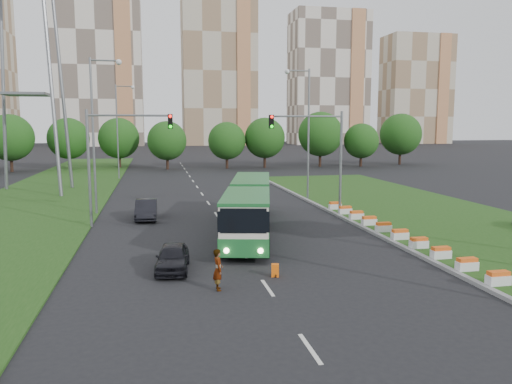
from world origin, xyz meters
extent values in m
plane|color=black|center=(0.00, 0.00, 0.00)|extent=(360.00, 360.00, 0.00)
cube|color=#1C4413|center=(13.00, 8.00, 0.07)|extent=(14.00, 60.00, 0.15)
cube|color=gray|center=(6.05, 8.00, 0.09)|extent=(0.30, 60.00, 0.18)
cube|color=#1C4413|center=(-18.00, 25.00, 0.05)|extent=(12.00, 110.00, 0.10)
cylinder|color=slate|center=(6.40, 10.00, 4.00)|extent=(0.20, 0.20, 8.00)
cylinder|color=slate|center=(3.65, 10.00, 7.60)|extent=(5.50, 0.14, 0.14)
cube|color=black|center=(0.90, 10.00, 7.20)|extent=(0.32, 0.32, 1.00)
cylinder|color=slate|center=(-12.00, 9.00, 4.00)|extent=(0.20, 0.20, 8.00)
cylinder|color=slate|center=(-9.25, 9.00, 7.60)|extent=(5.50, 0.14, 0.14)
cube|color=black|center=(-6.50, 9.00, 7.20)|extent=(0.32, 0.32, 1.00)
cube|color=beige|center=(-25.00, 150.00, 26.00)|extent=(28.00, 15.00, 52.00)
cube|color=#BEB299|center=(15.00, 150.00, 25.00)|extent=(25.00, 15.00, 50.00)
cube|color=beige|center=(55.00, 150.00, 23.50)|extent=(27.00, 15.00, 47.00)
cube|color=#BEB299|center=(90.00, 150.00, 20.00)|extent=(24.00, 14.00, 40.00)
cube|color=beige|center=(-1.74, 0.86, 1.75)|extent=(2.50, 6.90, 2.70)
cube|color=beige|center=(-1.74, 9.70, 1.75)|extent=(2.50, 8.39, 2.70)
cylinder|color=black|center=(-1.74, 4.90, 1.70)|extent=(2.50, 1.25, 2.50)
cube|color=#1C642C|center=(-1.74, 0.86, 0.85)|extent=(2.58, 6.95, 0.95)
cube|color=#1C642C|center=(-1.74, 9.70, 0.85)|extent=(2.58, 8.44, 0.95)
cube|color=black|center=(-1.74, 0.86, 2.20)|extent=(2.58, 6.95, 1.05)
cube|color=black|center=(-1.74, 9.70, 2.20)|extent=(2.58, 8.44, 1.05)
imported|color=black|center=(-6.90, -2.53, 0.64)|extent=(1.92, 3.92, 1.29)
imported|color=black|center=(-8.34, 11.21, 0.72)|extent=(1.61, 4.42, 1.45)
imported|color=gray|center=(-5.11, -5.83, 0.89)|extent=(0.44, 0.66, 1.78)
cube|color=#FC650D|center=(-2.30, -4.49, 0.30)|extent=(0.34, 0.30, 0.59)
cylinder|color=black|center=(-2.30, -4.63, 0.07)|extent=(0.04, 0.14, 0.14)
camera|label=1|loc=(-7.62, -26.20, 6.96)|focal=35.00mm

